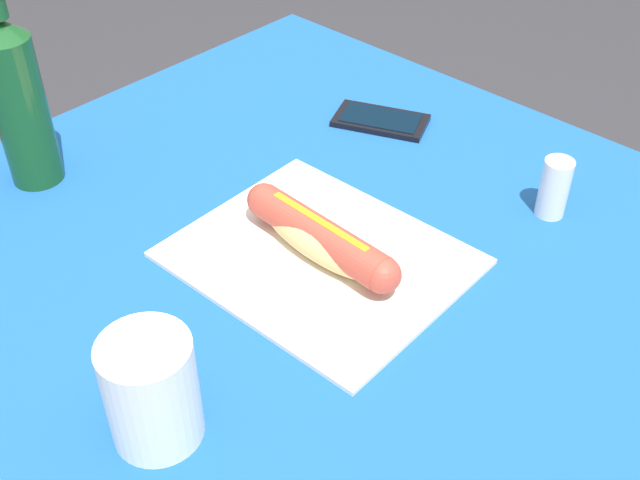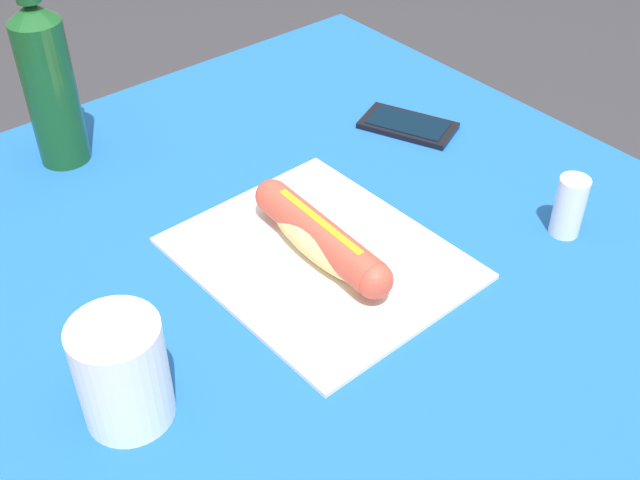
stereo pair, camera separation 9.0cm
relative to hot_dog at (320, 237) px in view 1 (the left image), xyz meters
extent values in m
cylinder|color=brown|center=(0.39, -0.35, -0.41)|extent=(0.07, 0.07, 0.69)
cube|color=brown|center=(0.00, 0.01, -0.05)|extent=(0.94, 0.89, 0.03)
cube|color=#19519E|center=(0.00, 0.01, -0.04)|extent=(1.00, 0.95, 0.00)
cube|color=silver|center=(0.00, 0.00, -0.03)|extent=(0.32, 0.27, 0.01)
ellipsoid|color=#E5BC75|center=(0.00, 0.00, 0.00)|extent=(0.18, 0.06, 0.05)
cylinder|color=#B24233|center=(0.00, 0.00, 0.00)|extent=(0.19, 0.05, 0.04)
sphere|color=#B24233|center=(0.09, 0.00, 0.00)|extent=(0.04, 0.04, 0.04)
sphere|color=#B24233|center=(-0.09, 0.00, 0.00)|extent=(0.04, 0.04, 0.04)
cube|color=yellow|center=(0.00, 0.00, 0.02)|extent=(0.14, 0.01, 0.00)
cube|color=black|center=(0.14, -0.28, -0.03)|extent=(0.15, 0.12, 0.01)
cube|color=black|center=(0.14, -0.28, -0.03)|extent=(0.12, 0.09, 0.00)
cylinder|color=#14471E|center=(0.38, 0.13, 0.06)|extent=(0.07, 0.07, 0.20)
cylinder|color=white|center=(-0.06, 0.28, 0.02)|extent=(0.08, 0.08, 0.11)
cylinder|color=silver|center=(-0.15, -0.26, 0.00)|extent=(0.04, 0.04, 0.08)
camera|label=1|loc=(-0.47, 0.51, 0.57)|focal=44.80mm
camera|label=2|loc=(-0.54, 0.44, 0.57)|focal=44.80mm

